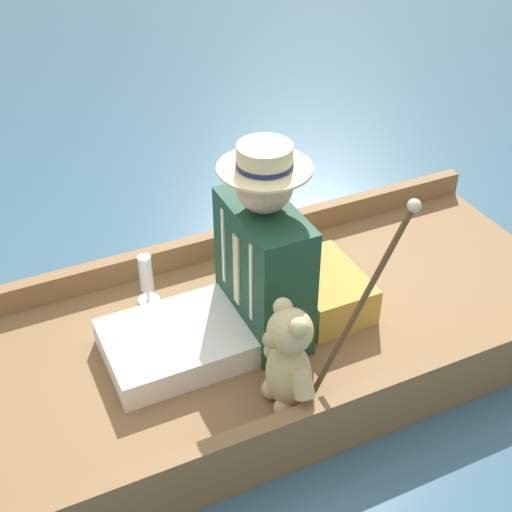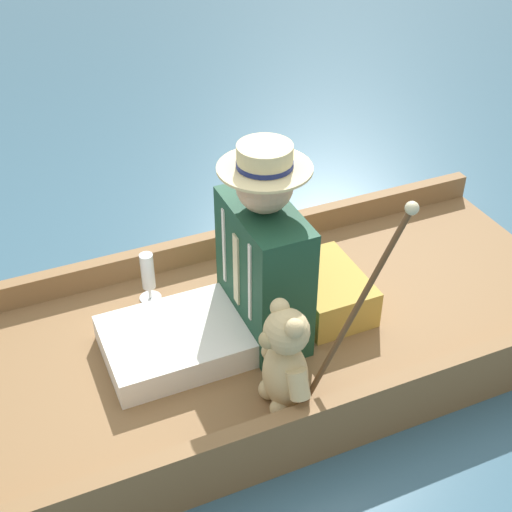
% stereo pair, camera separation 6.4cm
% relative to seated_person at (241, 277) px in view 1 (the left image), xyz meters
% --- Properties ---
extents(ground_plane, '(16.00, 16.00, 0.00)m').
position_rel_seated_person_xyz_m(ground_plane, '(-0.01, 0.06, -0.42)').
color(ground_plane, '#385B70').
extents(punt_boat, '(1.14, 3.00, 0.26)m').
position_rel_seated_person_xyz_m(punt_boat, '(-0.01, 0.06, -0.34)').
color(punt_boat, brown).
rests_on(punt_boat, ground_plane).
extents(seat_cushion, '(0.40, 0.28, 0.16)m').
position_rel_seated_person_xyz_m(seat_cushion, '(0.01, -0.38, -0.20)').
color(seat_cushion, '#B7933D').
rests_on(seat_cushion, punt_boat).
extents(seated_person, '(0.45, 0.80, 0.81)m').
position_rel_seated_person_xyz_m(seated_person, '(0.00, 0.00, 0.00)').
color(seated_person, white).
rests_on(seated_person, punt_boat).
extents(teddy_bear, '(0.30, 0.18, 0.43)m').
position_rel_seated_person_xyz_m(teddy_bear, '(-0.40, 0.00, -0.08)').
color(teddy_bear, tan).
rests_on(teddy_bear, punt_boat).
extents(wine_glass, '(0.09, 0.09, 0.22)m').
position_rel_seated_person_xyz_m(wine_glass, '(0.35, 0.27, -0.15)').
color(wine_glass, silver).
rests_on(wine_glass, punt_boat).
extents(walking_cane, '(0.04, 0.39, 0.79)m').
position_rel_seated_person_xyz_m(walking_cane, '(-0.48, -0.22, 0.18)').
color(walking_cane, brown).
rests_on(walking_cane, punt_boat).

